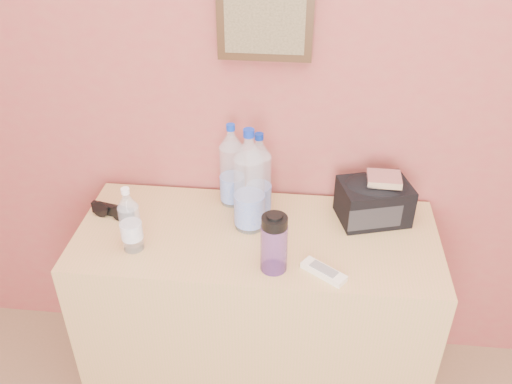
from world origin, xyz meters
TOP-DOWN VIEW (x-y plane):
  - picture_frame at (-0.20, 1.98)m, footprint 0.30×0.03m
  - dresser at (-0.20, 1.73)m, footprint 1.22×0.51m
  - pet_large_b at (-0.31, 1.91)m, footprint 0.08×0.08m
  - pet_large_c at (-0.21, 1.86)m, footprint 0.08×0.08m
  - pet_large_d at (-0.23, 1.77)m, footprint 0.10×0.10m
  - pet_small at (-0.59, 1.61)m, footprint 0.07×0.07m
  - nalgene_bottle at (-0.13, 1.56)m, footprint 0.08×0.08m
  - sunglasses at (-0.71, 1.78)m, footprint 0.17×0.09m
  - ac_remote at (0.02, 1.55)m, footprint 0.14×0.12m
  - toiletry_bag at (0.19, 1.86)m, footprint 0.27×0.22m
  - foil_packet at (0.21, 1.85)m, footprint 0.11×0.09m

SIDE VIEW (x-z plane):
  - dresser at x=-0.20m, z-range 0.00..0.76m
  - ac_remote at x=0.02m, z-range 0.76..0.78m
  - sunglasses at x=-0.71m, z-range 0.76..0.80m
  - toiletry_bag at x=0.19m, z-range 0.76..0.92m
  - nalgene_bottle at x=-0.13m, z-range 0.76..0.96m
  - pet_small at x=-0.59m, z-range 0.75..0.98m
  - pet_large_c at x=-0.21m, z-range 0.74..1.05m
  - pet_large_b at x=-0.31m, z-range 0.74..1.05m
  - pet_large_d at x=-0.23m, z-range 0.74..1.11m
  - foil_packet at x=0.21m, z-range 0.92..0.94m
  - picture_frame at x=-0.20m, z-range 1.27..1.52m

